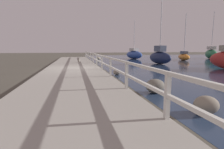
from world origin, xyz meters
The scene contains 12 objects.
ground_plane centered at (0.00, 0.00, 0.00)m, with size 120.00×120.00×0.00m, color #4C473D.
dock_walkway centered at (0.00, 0.00, 0.11)m, with size 4.18×36.00×0.22m.
railing centered at (1.99, 0.00, 0.92)m, with size 0.10×32.50×1.02m.
boulder_water_edge centered at (2.81, -2.54, 0.18)m, with size 0.49×0.44×0.37m.
boulder_downstream centered at (3.13, -7.43, 0.28)m, with size 0.74×0.66×0.55m.
boulder_near_dock centered at (3.46, -9.74, 0.24)m, with size 0.65×0.58×0.48m.
boulder_mid_strip centered at (3.54, 11.91, 0.26)m, with size 0.70×0.63×0.52m.
mooring_bollard centered at (0.59, 5.94, 0.47)m, with size 0.26×0.26×0.50m.
sailboat_green centered at (22.58, 11.76, 0.88)m, with size 3.08×4.59×7.65m.
sailboat_blue centered at (9.75, 13.98, 0.74)m, with size 2.26×4.58×6.11m.
sailboat_navy centered at (9.41, 4.38, 0.82)m, with size 1.59×3.80×7.95m.
sailboat_orange centered at (15.76, 9.26, 0.56)m, with size 2.22×4.08×6.64m.
Camera 1 is at (0.10, -13.55, 1.72)m, focal length 28.00 mm.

